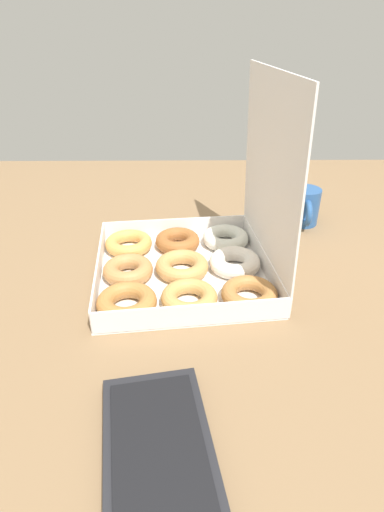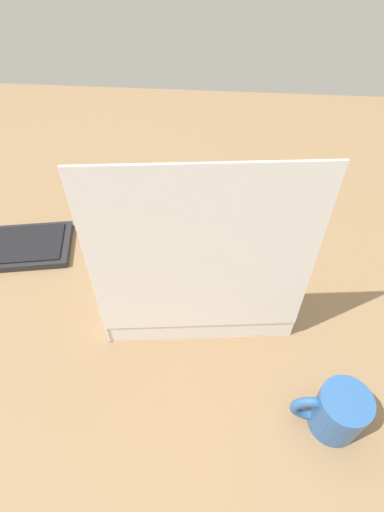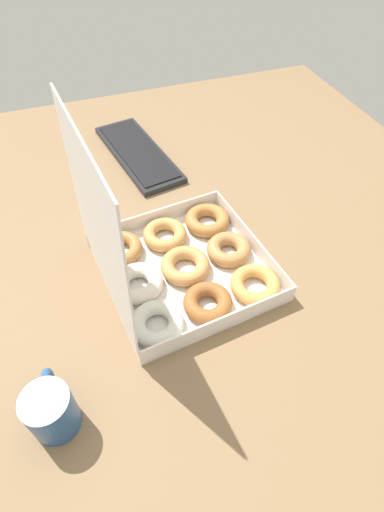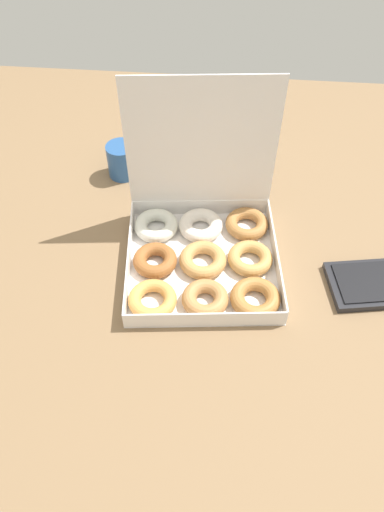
% 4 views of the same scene
% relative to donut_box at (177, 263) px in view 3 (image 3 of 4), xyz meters
% --- Properties ---
extents(ground_plane, '(1.80, 1.80, 0.02)m').
position_rel_donut_box_xyz_m(ground_plane, '(0.05, 0.00, -0.05)').
color(ground_plane, olive).
extents(donut_box, '(0.41, 0.41, 0.42)m').
position_rel_donut_box_xyz_m(donut_box, '(0.00, 0.00, 0.00)').
color(donut_box, white).
rests_on(donut_box, ground_plane).
extents(keyboard, '(0.42, 0.21, 0.02)m').
position_rel_donut_box_xyz_m(keyboard, '(0.51, -0.03, -0.03)').
color(keyboard, black).
rests_on(keyboard, ground_plane).
extents(coffee_mug, '(0.12, 0.09, 0.10)m').
position_rel_donut_box_xyz_m(coffee_mug, '(-0.26, 0.31, 0.01)').
color(coffee_mug, '#28538F').
rests_on(coffee_mug, ground_plane).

